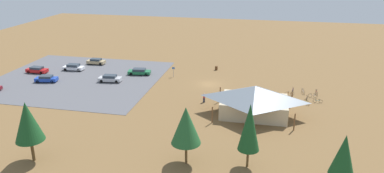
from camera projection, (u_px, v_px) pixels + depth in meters
The scene contains 25 objects.
ground at pixel (209, 84), 72.38m from camera, with size 160.00×160.00×0.00m, color brown.
parking_lot_asphalt at pixel (78, 78), 75.81m from camera, with size 33.66×31.14×0.05m, color #56565B.
bike_pavilion at pixel (254, 99), 57.67m from camera, with size 12.47×9.12×4.89m.
trash_bin at pixel (216, 68), 81.29m from camera, with size 0.60×0.60×0.90m, color brown.
lot_sign at pixel (173, 70), 76.45m from camera, with size 0.56×0.08×2.20m.
pine_far_east at pixel (186, 125), 43.20m from camera, with size 3.65×3.65×7.53m.
pine_far_west at pixel (249, 127), 42.37m from camera, with size 2.60×2.60×8.30m.
pine_center at pixel (344, 155), 38.19m from camera, with size 2.70×2.70×6.81m.
pine_midwest at pixel (28, 122), 43.69m from camera, with size 3.50×3.50×7.91m.
bicycle_purple_lone_east at pixel (293, 90), 67.97m from camera, with size 0.49×1.70×0.92m.
bicycle_silver_trailside at pixel (313, 96), 65.48m from camera, with size 1.63×0.48×0.81m.
bicycle_green_mid_cluster at pixel (273, 94), 66.26m from camera, with size 1.75×0.48×0.78m.
bicycle_teal_front_row at pixel (318, 101), 63.17m from camera, with size 1.62×0.48×0.75m.
bicycle_red_near_porch at pixel (316, 92), 67.03m from camera, with size 0.48×1.75×0.82m.
bicycle_yellow_yard_right at pixel (307, 102), 62.57m from camera, with size 0.83×1.53×0.85m.
bicycle_orange_lone_west at pixel (289, 93), 66.52m from camera, with size 1.74×0.58×0.79m.
bicycle_white_yard_center at pixel (303, 92), 67.41m from camera, with size 0.59×1.73×0.89m.
bicycle_black_edge_south at pixel (307, 98), 64.24m from camera, with size 0.49×1.66×0.78m.
car_green_far_end at pixel (139, 72), 77.96m from camera, with size 4.98×2.47×1.33m.
car_tan_mid_lot at pixel (96, 61), 85.41m from camera, with size 4.26×1.76×1.35m.
car_silver_end_stall at pixel (110, 78), 73.49m from camera, with size 4.72×2.22×1.42m.
car_blue_back_corner at pixel (46, 79), 73.44m from camera, with size 4.57×2.52×1.33m.
car_white_by_curb at pixel (73, 67), 80.90m from camera, with size 4.65×2.07×1.41m.
car_red_near_entry at pixel (37, 70), 79.08m from camera, with size 4.68×1.95×1.37m.
visitor_near_lot at pixel (204, 98), 63.25m from camera, with size 0.38×0.40×1.66m.
Camera 1 is at (-10.79, 67.42, 24.26)m, focal length 33.85 mm.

